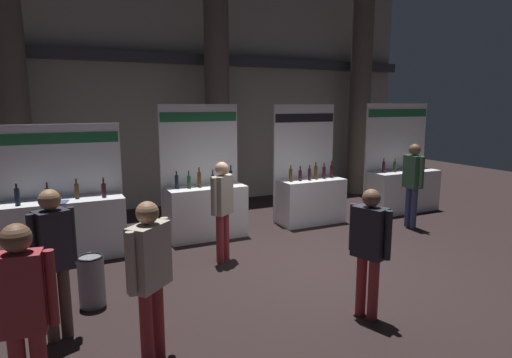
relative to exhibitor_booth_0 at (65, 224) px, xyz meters
name	(u,v)px	position (x,y,z in m)	size (l,w,h in m)	color
ground_plane	(316,266)	(3.54, -2.07, -0.59)	(24.00, 24.00, 0.00)	black
hall_colonnade	(208,76)	(3.54, 2.93, 2.65)	(11.84, 1.28, 6.55)	gray
exhibitor_booth_0	(65,224)	(0.00, 0.00, 0.00)	(1.95, 0.71, 2.22)	white
exhibitor_booth_1	(206,205)	(2.48, 0.15, 0.03)	(1.56, 0.66, 2.54)	white
exhibitor_booth_2	(310,195)	(4.85, 0.15, 0.02)	(1.49, 0.66, 2.53)	white
exhibitor_booth_3	(402,186)	(7.39, 0.07, 0.02)	(1.84, 0.66, 2.55)	white
trash_bin	(92,281)	(0.22, -1.98, -0.26)	(0.32, 0.32, 0.67)	slate
visitor_0	(150,269)	(0.66, -3.53, 0.39)	(0.47, 0.45, 1.65)	maroon
visitor_1	(24,312)	(-0.40, -3.97, 0.39)	(0.49, 0.25, 1.67)	maroon
visitor_2	(54,252)	(-0.17, -2.65, 0.40)	(0.46, 0.35, 1.67)	#47382D
visitor_4	(222,204)	(2.30, -1.21, 0.37)	(0.44, 0.37, 1.64)	maroon
visitor_5	(369,243)	(3.18, -3.72, 0.34)	(0.34, 0.53, 1.58)	maroon
visitor_6	(413,178)	(6.52, -1.09, 0.45)	(0.27, 0.52, 1.75)	navy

